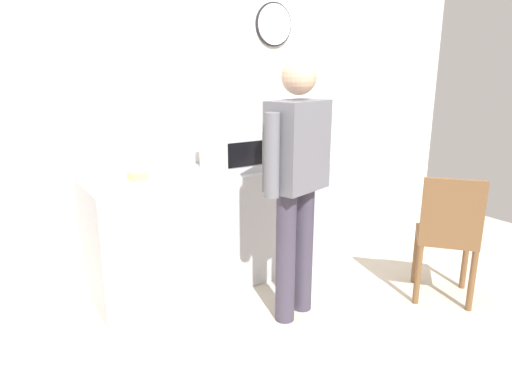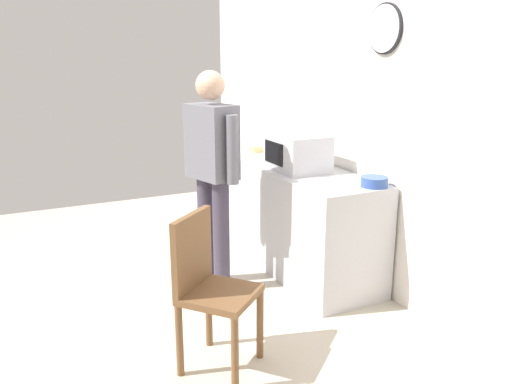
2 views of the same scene
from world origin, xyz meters
name	(u,v)px [view 2 (image 2 of 2)]	position (x,y,z in m)	size (l,w,h in m)	color
ground_plane	(170,303)	(0.00, 0.00, 0.00)	(6.00, 6.00, 0.00)	beige
back_wall	(351,119)	(0.00, 1.60, 1.30)	(5.40, 0.13, 2.60)	silver
kitchen_counter	(291,215)	(-0.30, 1.22, 0.45)	(2.01, 0.62, 0.89)	#B7B7BC
microwave	(298,152)	(-0.13, 1.17, 1.04)	(0.50, 0.39, 0.30)	silver
sandwich_plate	(256,151)	(-0.94, 1.19, 0.91)	(0.26, 0.26, 0.07)	white
salad_bowl	(374,182)	(0.59, 1.39, 0.93)	(0.20, 0.20, 0.07)	#33519E
fork_utensil	(285,153)	(-0.81, 1.44, 0.90)	(0.17, 0.02, 0.01)	silver
spoon_utensil	(284,150)	(-0.97, 1.51, 0.90)	(0.17, 0.02, 0.01)	silver
person_standing	(212,164)	(-0.16, 0.42, 1.01)	(0.57, 0.34, 1.71)	#3D3849
wooden_chair	(208,284)	(0.87, -0.01, 0.52)	(0.56, 0.56, 0.94)	brown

